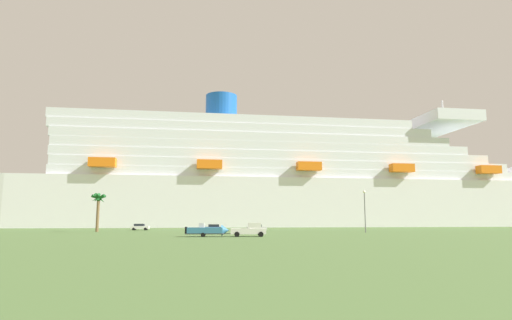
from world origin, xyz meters
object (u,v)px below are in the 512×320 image
cruise_ship (295,183)px  pickup_truck (250,230)px  parked_car_silver_sedan (256,228)px  parked_car_white_van (140,227)px  small_boat_on_trailer (209,231)px  parked_car_blue_suv (214,228)px  palm_tree (98,202)px  street_lamp (365,205)px

cruise_ship → pickup_truck: (-19.40, -86.08, -14.70)m
pickup_truck → parked_car_silver_sedan: (2.23, 25.07, -0.21)m
parked_car_white_van → small_boat_on_trailer: bearing=-63.1°
parked_car_silver_sedan → parked_car_blue_suv: 9.81m
pickup_truck → small_boat_on_trailer: 6.41m
pickup_truck → palm_tree: palm_tree is taller
palm_tree → parked_car_white_van: (6.53, 12.07, -5.73)m
small_boat_on_trailer → parked_car_white_van: (-19.50, 38.38, -0.13)m
pickup_truck → small_boat_on_trailer: bearing=-179.9°
palm_tree → parked_car_blue_suv: palm_tree is taller
small_boat_on_trailer → parked_car_white_van: 43.05m
palm_tree → parked_car_white_van: palm_tree is taller
cruise_ship → pickup_truck: cruise_ship is taller
small_boat_on_trailer → palm_tree: (-26.02, 26.31, 5.60)m
cruise_ship → street_lamp: bearing=-85.7°
palm_tree → street_lamp: (56.86, -7.61, -0.99)m
palm_tree → parked_car_white_van: size_ratio=1.92×
parked_car_blue_suv → parked_car_white_van: (-18.83, 10.22, -0.00)m
cruise_ship → parked_car_silver_sedan: size_ratio=51.50×
cruise_ship → parked_car_silver_sedan: 65.11m
parked_car_blue_suv → pickup_truck: bearing=-75.9°
cruise_ship → small_boat_on_trailer: size_ratio=29.02×
small_boat_on_trailer → pickup_truck: bearing=0.1°
pickup_truck → parked_car_white_van: bearing=124.0°
street_lamp → parked_car_silver_sedan: street_lamp is taller
palm_tree → street_lamp: street_lamp is taller
palm_tree → parked_car_blue_suv: bearing=4.2°
cruise_ship → palm_tree: size_ratio=26.95×
parked_car_silver_sedan → parked_car_white_van: (-28.14, 13.30, 0.00)m
small_boat_on_trailer → parked_car_blue_suv: 28.17m
pickup_truck → parked_car_white_van: 46.30m
palm_tree → street_lamp: bearing=-7.6°
parked_car_white_van → parked_car_silver_sedan: bearing=-25.3°
palm_tree → parked_car_white_van: bearing=61.6°
street_lamp → palm_tree: bearing=172.4°
street_lamp → parked_car_silver_sedan: 23.57m
parked_car_silver_sedan → parked_car_blue_suv: (-9.31, 3.08, 0.00)m
palm_tree → parked_car_blue_suv: (25.36, 1.85, -5.73)m
parked_car_blue_suv → street_lamp: bearing=-16.7°
palm_tree → parked_car_silver_sedan: palm_tree is taller
cruise_ship → parked_car_white_van: size_ratio=51.74×
street_lamp → parked_car_blue_suv: bearing=163.3°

